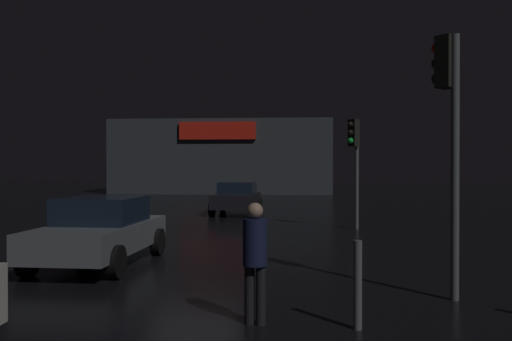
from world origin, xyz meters
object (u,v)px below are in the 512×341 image
(traffic_signal_opposite, at_px, (449,109))
(traffic_signal_cross_left, at_px, (354,150))
(store_building, at_px, (225,157))
(car_near, at_px, (237,198))
(pedestrian, at_px, (255,254))
(car_crossing, at_px, (100,230))

(traffic_signal_opposite, distance_m, traffic_signal_cross_left, 9.59)
(store_building, distance_m, car_near, 20.91)
(car_near, distance_m, pedestrian, 16.91)
(traffic_signal_opposite, relative_size, car_crossing, 1.02)
(store_building, height_order, car_crossing, store_building)
(store_building, relative_size, traffic_signal_cross_left, 4.63)
(traffic_signal_opposite, height_order, car_near, traffic_signal_opposite)
(traffic_signal_opposite, height_order, traffic_signal_cross_left, traffic_signal_opposite)
(car_near, bearing_deg, pedestrian, -82.64)
(store_building, height_order, car_near, store_building)
(traffic_signal_opposite, distance_m, car_near, 16.18)
(traffic_signal_cross_left, bearing_deg, car_near, 130.35)
(car_near, distance_m, car_crossing, 12.70)
(store_building, xyz_separation_m, traffic_signal_cross_left, (8.06, -26.08, -0.19))
(pedestrian, bearing_deg, store_building, 98.40)
(store_building, distance_m, traffic_signal_cross_left, 27.29)
(store_building, bearing_deg, car_crossing, -87.02)
(traffic_signal_cross_left, xyz_separation_m, pedestrian, (-2.55, -11.22, -1.78))
(store_building, height_order, traffic_signal_cross_left, store_building)
(car_crossing, bearing_deg, store_building, 92.98)
(car_near, bearing_deg, traffic_signal_opposite, -70.93)
(car_near, relative_size, car_crossing, 0.93)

